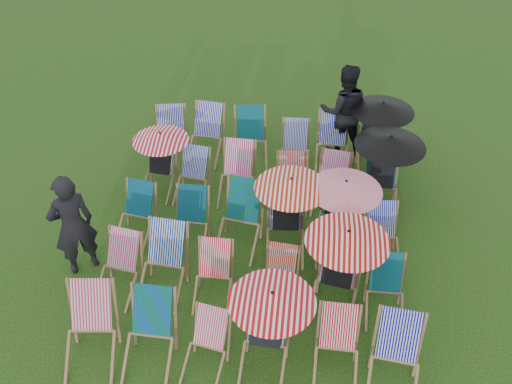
# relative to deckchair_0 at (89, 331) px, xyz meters

# --- Properties ---
(ground) EXTENTS (100.00, 100.00, 0.00)m
(ground) POSITION_rel_deckchair_0_xyz_m (1.95, 2.31, -0.51)
(ground) COLOR black
(ground) RESTS_ON ground
(deckchair_0) EXTENTS (0.78, 1.02, 1.03)m
(deckchair_0) POSITION_rel_deckchair_0_xyz_m (0.00, 0.00, 0.00)
(deckchair_0) COLOR olive
(deckchair_0) RESTS_ON ground
(deckchair_1) EXTENTS (0.68, 0.93, 1.00)m
(deckchair_1) POSITION_rel_deckchair_0_xyz_m (0.79, 0.03, -0.02)
(deckchair_1) COLOR olive
(deckchair_1) RESTS_ON ground
(deckchair_2) EXTENTS (0.67, 0.84, 0.82)m
(deckchair_2) POSITION_rel_deckchair_0_xyz_m (1.55, 0.00, -0.11)
(deckchair_2) COLOR olive
(deckchair_2) RESTS_ON ground
(deckchair_3) EXTENTS (1.11, 1.17, 1.32)m
(deckchair_3) POSITION_rel_deckchair_0_xyz_m (2.33, 0.16, 0.18)
(deckchair_3) COLOR olive
(deckchair_3) RESTS_ON ground
(deckchair_4) EXTENTS (0.61, 0.84, 0.90)m
(deckchair_4) POSITION_rel_deckchair_0_xyz_m (3.25, 0.13, -0.06)
(deckchair_4) COLOR olive
(deckchair_4) RESTS_ON ground
(deckchair_5) EXTENTS (0.75, 0.97, 0.99)m
(deckchair_5) POSITION_rel_deckchair_0_xyz_m (3.99, 0.01, -0.02)
(deckchair_5) COLOR olive
(deckchair_5) RESTS_ON ground
(deckchair_6) EXTENTS (0.73, 0.91, 0.90)m
(deckchair_6) POSITION_rel_deckchair_0_xyz_m (0.01, 1.18, -0.07)
(deckchair_6) COLOR olive
(deckchair_6) RESTS_ON ground
(deckchair_7) EXTENTS (0.75, 0.99, 1.01)m
(deckchair_7) POSITION_rel_deckchair_0_xyz_m (0.67, 1.28, -0.01)
(deckchair_7) COLOR olive
(deckchair_7) RESTS_ON ground
(deckchair_8) EXTENTS (0.57, 0.80, 0.86)m
(deckchair_8) POSITION_rel_deckchair_0_xyz_m (1.44, 1.19, -0.09)
(deckchair_8) COLOR olive
(deckchair_8) RESTS_ON ground
(deckchair_9) EXTENTS (0.61, 0.79, 0.81)m
(deckchair_9) POSITION_rel_deckchair_0_xyz_m (2.40, 1.26, -0.11)
(deckchair_9) COLOR olive
(deckchair_9) RESTS_ON ground
(deckchair_10) EXTENTS (1.18, 1.26, 1.40)m
(deckchair_10) POSITION_rel_deckchair_0_xyz_m (3.25, 1.27, 0.23)
(deckchair_10) COLOR olive
(deckchair_10) RESTS_ON ground
(deckchair_11) EXTENTS (0.58, 0.80, 0.85)m
(deckchair_11) POSITION_rel_deckchair_0_xyz_m (3.94, 1.20, -0.09)
(deckchair_11) COLOR olive
(deckchair_11) RESTS_ON ground
(deckchair_12) EXTENTS (0.70, 0.88, 0.87)m
(deckchair_12) POSITION_rel_deckchair_0_xyz_m (-0.07, 2.37, -0.08)
(deckchair_12) COLOR olive
(deckchair_12) RESTS_ON ground
(deckchair_13) EXTENTS (0.60, 0.83, 0.89)m
(deckchair_13) POSITION_rel_deckchair_0_xyz_m (0.86, 2.31, -0.07)
(deckchair_13) COLOR olive
(deckchair_13) RESTS_ON ground
(deckchair_14) EXTENTS (0.81, 1.03, 1.03)m
(deckchair_14) POSITION_rel_deckchair_0_xyz_m (1.67, 2.36, 0.00)
(deckchair_14) COLOR olive
(deckchair_14) RESTS_ON ground
(deckchair_15) EXTENTS (1.14, 1.21, 1.35)m
(deckchair_15) POSITION_rel_deckchair_0_xyz_m (2.43, 2.36, 0.20)
(deckchair_15) COLOR olive
(deckchair_15) RESTS_ON ground
(deckchair_16) EXTENTS (1.14, 1.18, 1.35)m
(deckchair_16) POSITION_rel_deckchair_0_xyz_m (3.25, 2.41, 0.20)
(deckchair_16) COLOR olive
(deckchair_16) RESTS_ON ground
(deckchair_17) EXTENTS (0.66, 0.85, 0.86)m
(deckchair_17) POSITION_rel_deckchair_0_xyz_m (3.96, 2.32, -0.08)
(deckchair_17) COLOR olive
(deckchair_17) RESTS_ON ground
(deckchair_18) EXTENTS (1.00, 1.05, 1.18)m
(deckchair_18) POSITION_rel_deckchair_0_xyz_m (0.06, 3.61, 0.11)
(deckchair_18) COLOR olive
(deckchair_18) RESTS_ON ground
(deckchair_19) EXTENTS (0.67, 0.85, 0.85)m
(deckchair_19) POSITION_rel_deckchair_0_xyz_m (0.65, 3.48, -0.09)
(deckchair_19) COLOR olive
(deckchair_19) RESTS_ON ground
(deckchair_20) EXTENTS (0.66, 0.90, 0.96)m
(deckchair_20) POSITION_rel_deckchair_0_xyz_m (1.45, 3.58, -0.04)
(deckchair_20) COLOR olive
(deckchair_20) RESTS_ON ground
(deckchair_21) EXTENTS (0.65, 0.85, 0.86)m
(deckchair_21) POSITION_rel_deckchair_0_xyz_m (2.44, 3.50, -0.08)
(deckchair_21) COLOR olive
(deckchair_21) RESTS_ON ground
(deckchair_22) EXTENTS (0.72, 0.92, 0.91)m
(deckchair_22) POSITION_rel_deckchair_0_xyz_m (3.13, 3.51, -0.06)
(deckchair_22) COLOR olive
(deckchair_22) RESTS_ON ground
(deckchair_23) EXTENTS (1.19, 1.24, 1.41)m
(deckchair_23) POSITION_rel_deckchair_0_xyz_m (3.98, 3.59, 0.23)
(deckchair_23) COLOR olive
(deckchair_23) RESTS_ON ground
(deckchair_24) EXTENTS (0.77, 0.97, 0.96)m
(deckchair_24) POSITION_rel_deckchair_0_xyz_m (0.03, 4.60, -0.04)
(deckchair_24) COLOR olive
(deckchair_24) RESTS_ON ground
(deckchair_25) EXTENTS (0.74, 0.96, 0.98)m
(deckchair_25) POSITION_rel_deckchair_0_xyz_m (0.68, 4.72, -0.02)
(deckchair_25) COLOR olive
(deckchair_25) RESTS_ON ground
(deckchair_26) EXTENTS (0.79, 1.00, 1.00)m
(deckchair_26) POSITION_rel_deckchair_0_xyz_m (1.57, 4.66, -0.02)
(deckchair_26) COLOR olive
(deckchair_26) RESTS_ON ground
(deckchair_27) EXTENTS (0.60, 0.81, 0.85)m
(deckchair_27) POSITION_rel_deckchair_0_xyz_m (2.43, 4.58, -0.09)
(deckchair_27) COLOR olive
(deckchair_27) RESTS_ON ground
(deckchair_28) EXTENTS (0.65, 0.90, 0.97)m
(deckchair_28) POSITION_rel_deckchair_0_xyz_m (3.13, 4.73, -0.03)
(deckchair_28) COLOR olive
(deckchair_28) RESTS_ON ground
(deckchair_29) EXTENTS (1.16, 1.23, 1.38)m
(deckchair_29) POSITION_rel_deckchair_0_xyz_m (3.93, 4.72, 0.21)
(deckchair_29) COLOR olive
(deckchair_29) RESTS_ON ground
(person_left) EXTENTS (0.79, 0.76, 1.82)m
(person_left) POSITION_rel_deckchair_0_xyz_m (-0.72, 1.55, 0.39)
(person_left) COLOR black
(person_left) RESTS_ON ground
(person_rear) EXTENTS (1.00, 0.82, 1.88)m
(person_rear) POSITION_rel_deckchair_0_xyz_m (3.30, 5.19, 0.43)
(person_rear) COLOR black
(person_rear) RESTS_ON ground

